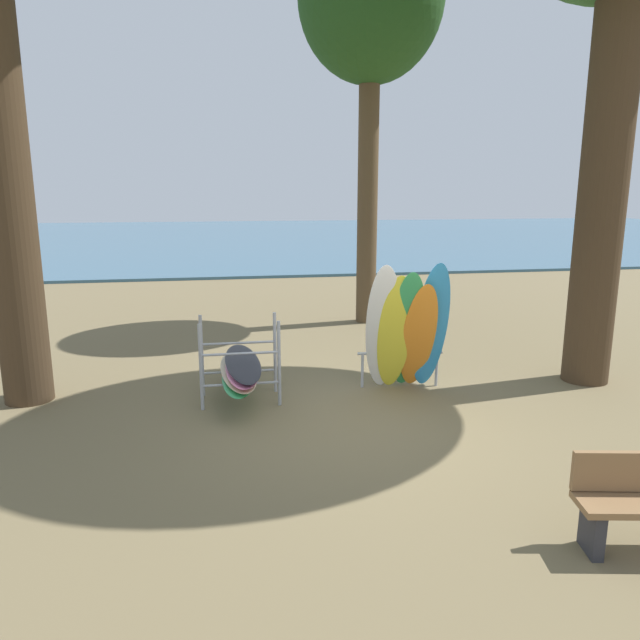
# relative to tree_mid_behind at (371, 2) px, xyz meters

# --- Properties ---
(ground_plane) EXTENTS (80.00, 80.00, 0.00)m
(ground_plane) POSITION_rel_tree_mid_behind_xyz_m (-1.62, -6.04, -6.93)
(ground_plane) COLOR brown
(lake_water) EXTENTS (80.00, 36.00, 0.10)m
(lake_water) POSITION_rel_tree_mid_behind_xyz_m (-1.62, 25.26, -6.88)
(lake_water) COLOR #38607A
(lake_water) RESTS_ON ground
(tree_mid_behind) EXTENTS (3.13, 3.13, 8.87)m
(tree_mid_behind) POSITION_rel_tree_mid_behind_xyz_m (0.00, 0.00, 0.00)
(tree_mid_behind) COLOR brown
(tree_mid_behind) RESTS_ON ground
(leaning_board_pile) EXTENTS (1.38, 0.98, 2.05)m
(leaning_board_pile) POSITION_rel_tree_mid_behind_xyz_m (-0.64, -5.01, -5.97)
(leaning_board_pile) COLOR white
(leaning_board_pile) RESTS_ON ground
(board_storage_rack) EXTENTS (1.15, 2.12, 1.25)m
(board_storage_rack) POSITION_rel_tree_mid_behind_xyz_m (-3.13, -4.91, -6.43)
(board_storage_rack) COLOR #9EA0A5
(board_storage_rack) RESTS_ON ground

